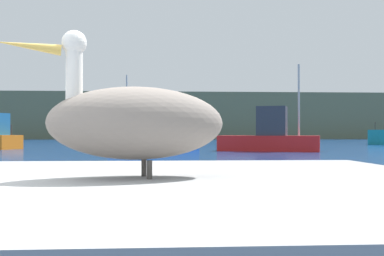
# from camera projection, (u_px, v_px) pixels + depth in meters

# --- Properties ---
(hillside_backdrop) EXTENTS (140.00, 10.64, 7.95)m
(hillside_backdrop) POSITION_uv_depth(u_px,v_px,m) (156.00, 116.00, 82.47)
(hillside_backdrop) COLOR #5B664C
(hillside_backdrop) RESTS_ON ground
(pier_dock) EXTENTS (3.68, 3.17, 0.86)m
(pier_dock) POSITION_uv_depth(u_px,v_px,m) (138.00, 255.00, 2.59)
(pier_dock) COLOR #989898
(pier_dock) RESTS_ON ground
(pelican) EXTENTS (1.27, 0.69, 0.80)m
(pelican) POSITION_uv_depth(u_px,v_px,m) (136.00, 121.00, 2.60)
(pelican) COLOR gray
(pelican) RESTS_ON pier_dock
(fishing_boat_blue) EXTENTS (6.99, 2.09, 5.56)m
(fishing_boat_blue) POSITION_uv_depth(u_px,v_px,m) (151.00, 133.00, 36.18)
(fishing_boat_blue) COLOR blue
(fishing_boat_blue) RESTS_ON ground
(fishing_boat_red) EXTENTS (6.21, 3.74, 5.14)m
(fishing_boat_red) POSITION_uv_depth(u_px,v_px,m) (270.00, 136.00, 27.86)
(fishing_boat_red) COLOR red
(fishing_boat_red) RESTS_ON ground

